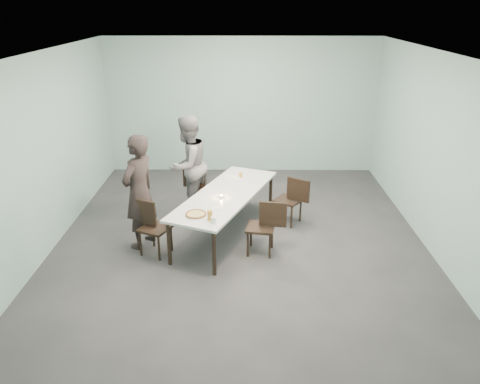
{
  "coord_description": "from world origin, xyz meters",
  "views": [
    {
      "loc": [
        0.06,
        -6.88,
        3.67
      ],
      "look_at": [
        0.0,
        -0.34,
        1.0
      ],
      "focal_mm": 35.0,
      "sensor_mm": 36.0,
      "label": 1
    }
  ],
  "objects_px": {
    "amber_tumbler": "(241,175)",
    "water_tumbler": "(214,220)",
    "chair_far_left": "(200,186)",
    "side_plate": "(216,208)",
    "chair_near_left": "(151,223)",
    "diner_far": "(188,165)",
    "pizza": "(196,214)",
    "table": "(225,197)",
    "diner_near": "(139,192)",
    "chair_near_right": "(266,224)",
    "beer_glass": "(210,215)",
    "chair_far_right": "(292,197)",
    "tealight": "(221,197)"
  },
  "relations": [
    {
      "from": "chair_near_left",
      "to": "pizza",
      "type": "xyz_separation_m",
      "value": [
        0.73,
        -0.24,
        0.27
      ]
    },
    {
      "from": "chair_far_left",
      "to": "side_plate",
      "type": "bearing_deg",
      "value": -62.35
    },
    {
      "from": "pizza",
      "to": "chair_far_right",
      "type": "bearing_deg",
      "value": 39.69
    },
    {
      "from": "diner_near",
      "to": "diner_far",
      "type": "relative_size",
      "value": 1.01
    },
    {
      "from": "water_tumbler",
      "to": "chair_near_right",
      "type": "bearing_deg",
      "value": 32.6
    },
    {
      "from": "beer_glass",
      "to": "tealight",
      "type": "bearing_deg",
      "value": 81.41
    },
    {
      "from": "amber_tumbler",
      "to": "water_tumbler",
      "type": "bearing_deg",
      "value": -101.01
    },
    {
      "from": "chair_near_right",
      "to": "water_tumbler",
      "type": "bearing_deg",
      "value": 41.57
    },
    {
      "from": "chair_far_left",
      "to": "pizza",
      "type": "height_order",
      "value": "chair_far_left"
    },
    {
      "from": "chair_near_left",
      "to": "diner_near",
      "type": "bearing_deg",
      "value": 153.05
    },
    {
      "from": "chair_far_left",
      "to": "pizza",
      "type": "relative_size",
      "value": 2.56
    },
    {
      "from": "chair_near_left",
      "to": "diner_far",
      "type": "bearing_deg",
      "value": 99.83
    },
    {
      "from": "chair_near_right",
      "to": "chair_far_right",
      "type": "bearing_deg",
      "value": -106.89
    },
    {
      "from": "chair_far_right",
      "to": "diner_near",
      "type": "distance_m",
      "value": 2.64
    },
    {
      "from": "pizza",
      "to": "side_plate",
      "type": "height_order",
      "value": "pizza"
    },
    {
      "from": "chair_far_right",
      "to": "beer_glass",
      "type": "xyz_separation_m",
      "value": [
        -1.33,
        -1.44,
        0.32
      ]
    },
    {
      "from": "side_plate",
      "to": "diner_near",
      "type": "bearing_deg",
      "value": 168.59
    },
    {
      "from": "table",
      "to": "diner_near",
      "type": "height_order",
      "value": "diner_near"
    },
    {
      "from": "chair_far_left",
      "to": "tealight",
      "type": "distance_m",
      "value": 1.25
    },
    {
      "from": "diner_far",
      "to": "water_tumbler",
      "type": "bearing_deg",
      "value": 49.73
    },
    {
      "from": "chair_near_right",
      "to": "side_plate",
      "type": "distance_m",
      "value": 0.81
    },
    {
      "from": "beer_glass",
      "to": "water_tumbler",
      "type": "distance_m",
      "value": 0.11
    },
    {
      "from": "chair_near_right",
      "to": "beer_glass",
      "type": "distance_m",
      "value": 0.97
    },
    {
      "from": "diner_near",
      "to": "tealight",
      "type": "bearing_deg",
      "value": 126.35
    },
    {
      "from": "chair_far_left",
      "to": "diner_near",
      "type": "xyz_separation_m",
      "value": [
        -0.82,
        -1.32,
        0.42
      ]
    },
    {
      "from": "table",
      "to": "diner_far",
      "type": "distance_m",
      "value": 1.21
    },
    {
      "from": "chair_near_left",
      "to": "chair_far_right",
      "type": "bearing_deg",
      "value": 49.39
    },
    {
      "from": "side_plate",
      "to": "pizza",
      "type": "bearing_deg",
      "value": -138.66
    },
    {
      "from": "chair_near_left",
      "to": "chair_near_right",
      "type": "bearing_deg",
      "value": 24.77
    },
    {
      "from": "diner_far",
      "to": "beer_glass",
      "type": "relative_size",
      "value": 12.14
    },
    {
      "from": "water_tumbler",
      "to": "chair_far_left",
      "type": "bearing_deg",
      "value": 100.7
    },
    {
      "from": "chair_near_left",
      "to": "amber_tumbler",
      "type": "height_order",
      "value": "chair_near_left"
    },
    {
      "from": "chair_far_left",
      "to": "water_tumbler",
      "type": "height_order",
      "value": "chair_far_left"
    },
    {
      "from": "diner_far",
      "to": "pizza",
      "type": "xyz_separation_m",
      "value": [
        0.32,
        -1.81,
        -0.14
      ]
    },
    {
      "from": "beer_glass",
      "to": "amber_tumbler",
      "type": "height_order",
      "value": "beer_glass"
    },
    {
      "from": "pizza",
      "to": "amber_tumbler",
      "type": "distance_m",
      "value": 1.75
    },
    {
      "from": "chair_near_left",
      "to": "table",
      "type": "bearing_deg",
      "value": 53.13
    },
    {
      "from": "chair_near_right",
      "to": "diner_far",
      "type": "bearing_deg",
      "value": -40.16
    },
    {
      "from": "beer_glass",
      "to": "pizza",
      "type": "bearing_deg",
      "value": 144.11
    },
    {
      "from": "table",
      "to": "beer_glass",
      "type": "height_order",
      "value": "beer_glass"
    },
    {
      "from": "table",
      "to": "tealight",
      "type": "bearing_deg",
      "value": -107.78
    },
    {
      "from": "chair_far_right",
      "to": "amber_tumbler",
      "type": "relative_size",
      "value": 10.88
    },
    {
      "from": "chair_far_left",
      "to": "pizza",
      "type": "distance_m",
      "value": 1.83
    },
    {
      "from": "diner_near",
      "to": "beer_glass",
      "type": "distance_m",
      "value": 1.32
    },
    {
      "from": "chair_far_left",
      "to": "table",
      "type": "bearing_deg",
      "value": -48.03
    },
    {
      "from": "table",
      "to": "diner_near",
      "type": "distance_m",
      "value": 1.4
    },
    {
      "from": "chair_near_right",
      "to": "tealight",
      "type": "distance_m",
      "value": 0.86
    },
    {
      "from": "chair_far_right",
      "to": "pizza",
      "type": "bearing_deg",
      "value": 73.17
    },
    {
      "from": "table",
      "to": "water_tumbler",
      "type": "height_order",
      "value": "water_tumbler"
    },
    {
      "from": "chair_far_left",
      "to": "water_tumbler",
      "type": "bearing_deg",
      "value": -65.54
    }
  ]
}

